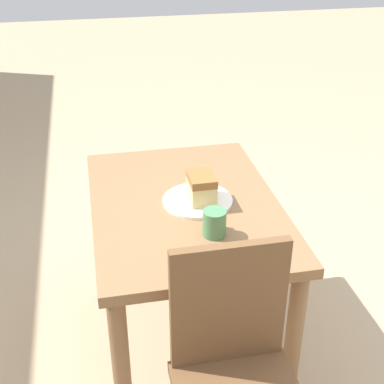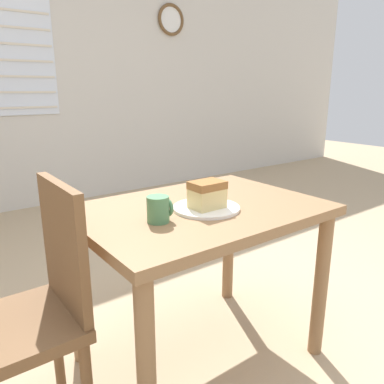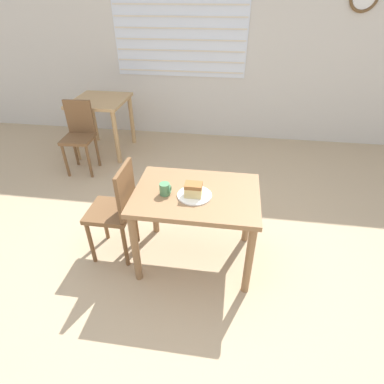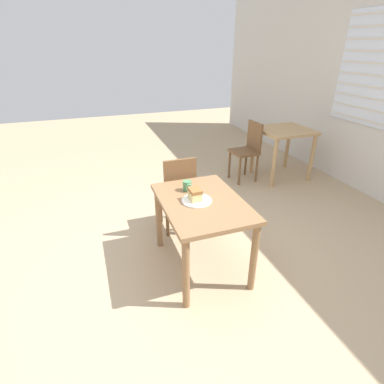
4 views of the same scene
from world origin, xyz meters
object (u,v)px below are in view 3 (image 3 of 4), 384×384
object	(u,v)px
dining_table_near	(196,204)
coffee_mug	(165,189)
dining_table_far	(101,110)
plate	(195,195)
chair_far_corner	(79,134)
cake_slice	(193,190)
chair_near_window	(116,208)

from	to	relation	value
dining_table_near	coffee_mug	distance (m)	0.29
dining_table_far	plate	size ratio (longest dim) A/B	2.92
chair_far_corner	coffee_mug	distance (m)	2.06
cake_slice	dining_table_far	bearing A→B (deg)	128.01
chair_near_window	coffee_mug	xyz separation A→B (m)	(0.44, -0.04, 0.26)
cake_slice	coffee_mug	size ratio (longest dim) A/B	1.38
dining_table_far	coffee_mug	world-z (taller)	coffee_mug
plate	dining_table_far	bearing A→B (deg)	128.31
dining_table_near	chair_near_window	bearing A→B (deg)	-178.16
dining_table_near	plate	distance (m)	0.13
chair_near_window	coffee_mug	bearing A→B (deg)	85.35
chair_near_window	plate	distance (m)	0.69
chair_near_window	plate	bearing A→B (deg)	87.71
dining_table_far	plate	bearing A→B (deg)	-51.69
dining_table_near	coffee_mug	world-z (taller)	coffee_mug
dining_table_far	chair_far_corner	size ratio (longest dim) A/B	0.86
chair_far_corner	plate	size ratio (longest dim) A/B	3.39
chair_far_corner	coffee_mug	world-z (taller)	chair_far_corner
dining_table_far	chair_near_window	distance (m)	2.19
coffee_mug	dining_table_far	bearing A→B (deg)	124.05
dining_table_far	chair_far_corner	world-z (taller)	chair_far_corner
chair_near_window	cake_slice	world-z (taller)	chair_near_window
dining_table_near	chair_far_corner	world-z (taller)	chair_far_corner
plate	chair_near_window	bearing A→B (deg)	177.71
dining_table_far	cake_slice	xyz separation A→B (m)	(1.58, -2.02, 0.15)
dining_table_far	cake_slice	distance (m)	2.56
dining_table_near	dining_table_far	size ratio (longest dim) A/B	1.27
chair_far_corner	plate	bearing A→B (deg)	-44.81
dining_table_far	chair_near_window	world-z (taller)	chair_near_window
chair_far_corner	coffee_mug	bearing A→B (deg)	-49.09
chair_far_corner	cake_slice	world-z (taller)	chair_far_corner
coffee_mug	chair_near_window	bearing A→B (deg)	175.35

